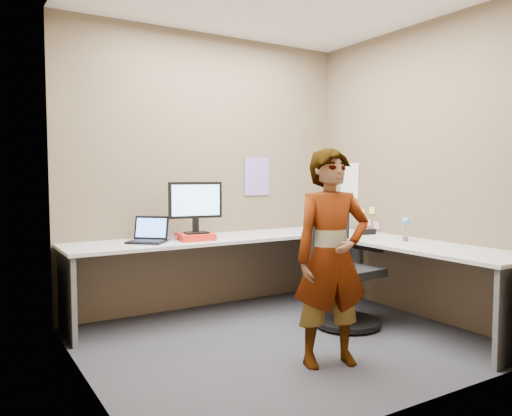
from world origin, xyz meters
TOP-DOWN VIEW (x-y plane):
  - ground at (0.00, 0.00)m, footprint 3.00×3.00m
  - wall_back at (0.00, 1.30)m, footprint 3.00×0.00m
  - wall_right at (1.50, 0.00)m, footprint 0.00×2.70m
  - wall_left at (-1.50, 0.00)m, footprint 0.00×2.70m
  - desk at (0.44, 0.39)m, footprint 2.98×2.58m
  - paper_ream at (-0.34, 0.88)m, footprint 0.34×0.27m
  - monitor at (-0.34, 0.89)m, footprint 0.49×0.17m
  - laptop at (-0.74, 0.99)m, footprint 0.40×0.40m
  - trackball_mouse at (-0.48, 1.01)m, footprint 0.12×0.08m
  - origami at (-0.27, 0.80)m, footprint 0.10×0.10m
  - stapler at (1.29, 0.38)m, footprint 0.15×0.05m
  - flower at (1.21, -0.15)m, footprint 0.07×0.07m
  - calendar_purple at (0.55, 1.29)m, footprint 0.30×0.01m
  - calendar_white at (1.49, 0.90)m, footprint 0.01×0.28m
  - sticky_note_a at (1.49, 0.55)m, footprint 0.01×0.07m
  - sticky_note_b at (1.49, 0.60)m, footprint 0.01×0.07m
  - sticky_note_c at (1.49, 0.48)m, footprint 0.01×0.07m
  - sticky_note_d at (1.49, 0.70)m, footprint 0.01×0.07m
  - office_chair at (0.70, 0.09)m, footprint 0.58×0.58m
  - person at (0.03, -0.56)m, footprint 0.62×0.49m

SIDE VIEW (x-z plane):
  - ground at x=0.00m, z-range 0.00..0.00m
  - office_chair at x=0.70m, z-range -0.10..0.99m
  - desk at x=0.44m, z-range 0.22..0.95m
  - person at x=0.03m, z-range 0.00..1.50m
  - trackball_mouse at x=-0.48m, z-range 0.72..0.79m
  - stapler at x=1.29m, z-range 0.73..0.78m
  - origami at x=-0.27m, z-range 0.73..0.79m
  - paper_ream at x=-0.34m, z-range 0.73..0.79m
  - laptop at x=-0.74m, z-range 0.68..0.90m
  - sticky_note_c at x=1.49m, z-range 0.76..0.84m
  - sticky_note_b at x=1.49m, z-range 0.78..0.86m
  - flower at x=1.21m, z-range 0.77..0.98m
  - sticky_note_d at x=1.49m, z-range 0.88..0.96m
  - sticky_note_a at x=1.49m, z-range 0.91..0.99m
  - monitor at x=-0.34m, z-range 0.83..1.30m
  - calendar_white at x=1.49m, z-range 1.06..1.44m
  - calendar_purple at x=0.55m, z-range 1.10..1.50m
  - wall_back at x=0.00m, z-range -0.15..2.85m
  - wall_right at x=1.50m, z-range 0.00..2.70m
  - wall_left at x=-1.50m, z-range 0.00..2.70m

